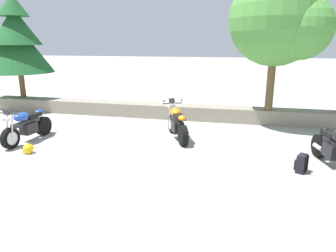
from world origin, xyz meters
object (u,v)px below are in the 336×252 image
Objects in this scene: motorcycle_blue_near_left at (27,126)px; motorcycle_black_far_right at (335,149)px; rider_backpack at (302,163)px; leafy_tree_mid_left at (281,21)px; pine_tree_far_left at (17,40)px; motorcycle_orange_centre at (177,124)px; rider_helmet at (28,149)px.

motorcycle_blue_near_left is 8.68m from motorcycle_black_far_right.
rider_backpack is 0.10× the size of leafy_tree_mid_left.
leafy_tree_mid_left is (7.57, 3.71, 3.21)m from motorcycle_blue_near_left.
pine_tree_far_left reaches higher than motorcycle_black_far_right.
rider_helmet is at bearing -147.92° from motorcycle_orange_centre.
rider_helmet is at bearing -173.85° from motorcycle_black_far_right.
motorcycle_blue_near_left is at bearing -153.89° from leafy_tree_mid_left.
leafy_tree_mid_left reaches higher than motorcycle_black_far_right.
rider_helmet is 0.06× the size of leafy_tree_mid_left.
motorcycle_blue_near_left is at bearing -51.34° from pine_tree_far_left.
leafy_tree_mid_left is at bearing 106.33° from motorcycle_black_far_right.
rider_helmet is 7.29m from pine_tree_far_left.
motorcycle_blue_near_left is 0.43× the size of leafy_tree_mid_left.
motorcycle_orange_centre is 4.09× the size of rider_backpack.
motorcycle_black_far_right is 0.45× the size of pine_tree_far_left.
motorcycle_blue_near_left reaches higher than rider_helmet.
motorcycle_blue_near_left and motorcycle_orange_centre have the same top height.
pine_tree_far_left is at bearing 160.19° from motorcycle_black_far_right.
motorcycle_black_far_right reaches higher than rider_backpack.
motorcycle_orange_centre is at bearing 160.66° from motorcycle_black_far_right.
rider_backpack reaches higher than rider_helmet.
pine_tree_far_left is at bearing 159.94° from motorcycle_orange_centre.
rider_backpack is 5.50m from leafy_tree_mid_left.
motorcycle_orange_centre and motorcycle_black_far_right have the same top height.
pine_tree_far_left is 11.02m from leafy_tree_mid_left.
motorcycle_blue_near_left is at bearing 127.12° from rider_helmet.
motorcycle_black_far_right is 0.42× the size of leafy_tree_mid_left.
motorcycle_blue_near_left and motorcycle_black_far_right have the same top height.
leafy_tree_mid_left reaches higher than pine_tree_far_left.
rider_helmet is at bearing -52.88° from motorcycle_blue_near_left.
motorcycle_black_far_right is 5.09m from leafy_tree_mid_left.
rider_backpack is 0.10× the size of pine_tree_far_left.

